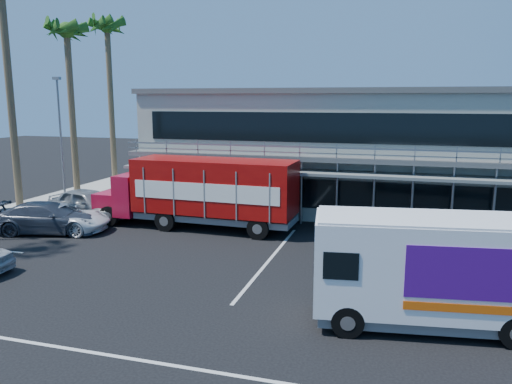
# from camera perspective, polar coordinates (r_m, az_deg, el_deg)

# --- Properties ---
(ground) EXTENTS (120.00, 120.00, 0.00)m
(ground) POSITION_cam_1_polar(r_m,az_deg,el_deg) (19.31, -6.54, -9.82)
(ground) COLOR black
(ground) RESTS_ON ground
(building) EXTENTS (22.40, 12.00, 7.30)m
(building) POSITION_cam_1_polar(r_m,az_deg,el_deg) (32.00, 8.85, 4.99)
(building) COLOR #989F92
(building) RESTS_ON ground
(palm_e) EXTENTS (2.80, 2.80, 12.25)m
(palm_e) POSITION_cam_1_polar(r_m,az_deg,el_deg) (37.01, -20.78, 15.93)
(palm_e) COLOR brown
(palm_e) RESTS_ON ground
(palm_f) EXTENTS (2.80, 2.80, 13.25)m
(palm_f) POSITION_cam_1_polar(r_m,az_deg,el_deg) (41.85, -16.62, 16.71)
(palm_f) COLOR brown
(palm_f) RESTS_ON ground
(light_pole_far) EXTENTS (0.50, 0.25, 8.09)m
(light_pole_far) POSITION_cam_1_polar(r_m,az_deg,el_deg) (34.99, -21.43, 6.25)
(light_pole_far) COLOR gray
(light_pole_far) RESTS_ON ground
(red_truck) EXTENTS (10.95, 2.92, 3.66)m
(red_truck) POSITION_cam_1_polar(r_m,az_deg,el_deg) (26.10, -6.27, 0.16)
(red_truck) COLOR #A60D26
(red_truck) RESTS_ON ground
(white_van) EXTENTS (7.14, 3.28, 3.36)m
(white_van) POSITION_cam_1_polar(r_m,az_deg,el_deg) (15.68, 19.54, -8.37)
(white_van) COLOR white
(white_van) RESTS_ON ground
(parked_car_c) EXTENTS (5.28, 2.92, 1.40)m
(parked_car_c) POSITION_cam_1_polar(r_m,az_deg,el_deg) (27.49, -21.47, -2.79)
(parked_car_c) COLOR white
(parked_car_c) RESTS_ON ground
(parked_car_d) EXTENTS (5.75, 3.50, 1.56)m
(parked_car_d) POSITION_cam_1_polar(r_m,az_deg,el_deg) (27.40, -22.62, -2.74)
(parked_car_d) COLOR #333944
(parked_car_d) RESTS_ON ground
(parked_car_e) EXTENTS (5.38, 3.09, 1.72)m
(parked_car_e) POSITION_cam_1_polar(r_m,az_deg,el_deg) (29.79, -18.59, -1.29)
(parked_car_e) COLOR gray
(parked_car_e) RESTS_ON ground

